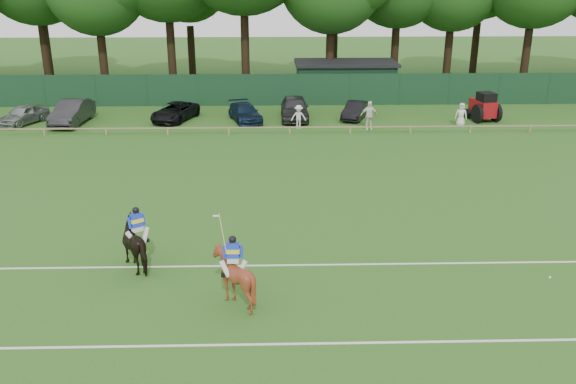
{
  "coord_description": "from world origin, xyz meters",
  "views": [
    {
      "loc": [
        -0.13,
        -21.02,
        10.18
      ],
      "look_at": [
        0.5,
        3.0,
        1.4
      ],
      "focal_mm": 38.0,
      "sensor_mm": 36.0,
      "label": 1
    }
  ],
  "objects_px": {
    "estate_black": "(356,110)",
    "tractor": "(484,107)",
    "suv_black": "(175,112)",
    "spectator_left": "(299,117)",
    "horse_dark": "(139,244)",
    "sedan_grey": "(72,112)",
    "utility_shed": "(345,79)",
    "spectator_mid": "(369,115)",
    "spectator_right": "(461,115)",
    "horse_chestnut": "(234,277)",
    "sedan_silver": "(24,114)",
    "polo_ball": "(550,277)",
    "hatch_grey": "(295,108)",
    "sedan_navy": "(245,113)"
  },
  "relations": [
    {
      "from": "horse_dark",
      "to": "sedan_grey",
      "type": "relative_size",
      "value": 0.43
    },
    {
      "from": "horse_dark",
      "to": "spectator_left",
      "type": "distance_m",
      "value": 21.54
    },
    {
      "from": "sedan_navy",
      "to": "estate_black",
      "type": "height_order",
      "value": "sedan_navy"
    },
    {
      "from": "horse_chestnut",
      "to": "spectator_left",
      "type": "distance_m",
      "value": 23.34
    },
    {
      "from": "spectator_right",
      "to": "hatch_grey",
      "type": "bearing_deg",
      "value": -172.69
    },
    {
      "from": "sedan_silver",
      "to": "polo_ball",
      "type": "xyz_separation_m",
      "value": [
        27.09,
        -23.56,
        -0.63
      ]
    },
    {
      "from": "estate_black",
      "to": "tractor",
      "type": "xyz_separation_m",
      "value": [
        9.03,
        -0.9,
        0.37
      ]
    },
    {
      "from": "spectator_left",
      "to": "horse_chestnut",
      "type": "bearing_deg",
      "value": -99.37
    },
    {
      "from": "sedan_grey",
      "to": "sedan_navy",
      "type": "relative_size",
      "value": 1.16
    },
    {
      "from": "hatch_grey",
      "to": "estate_black",
      "type": "relative_size",
      "value": 1.3
    },
    {
      "from": "horse_chestnut",
      "to": "spectator_right",
      "type": "bearing_deg",
      "value": -120.78
    },
    {
      "from": "sedan_navy",
      "to": "suv_black",
      "type": "bearing_deg",
      "value": 158.39
    },
    {
      "from": "spectator_mid",
      "to": "utility_shed",
      "type": "relative_size",
      "value": 0.23
    },
    {
      "from": "suv_black",
      "to": "tractor",
      "type": "height_order",
      "value": "tractor"
    },
    {
      "from": "estate_black",
      "to": "spectator_left",
      "type": "relative_size",
      "value": 2.34
    },
    {
      "from": "horse_dark",
      "to": "polo_ball",
      "type": "bearing_deg",
      "value": 139.85
    },
    {
      "from": "spectator_mid",
      "to": "spectator_right",
      "type": "xyz_separation_m",
      "value": [
        6.48,
        0.74,
        -0.16
      ]
    },
    {
      "from": "tractor",
      "to": "spectator_mid",
      "type": "bearing_deg",
      "value": -176.18
    },
    {
      "from": "hatch_grey",
      "to": "spectator_mid",
      "type": "distance_m",
      "value": 5.87
    },
    {
      "from": "sedan_silver",
      "to": "hatch_grey",
      "type": "height_order",
      "value": "hatch_grey"
    },
    {
      "from": "sedan_grey",
      "to": "tractor",
      "type": "xyz_separation_m",
      "value": [
        29.07,
        0.15,
        0.16
      ]
    },
    {
      "from": "sedan_grey",
      "to": "spectator_right",
      "type": "distance_m",
      "value": 27.04
    },
    {
      "from": "horse_chestnut",
      "to": "estate_black",
      "type": "distance_m",
      "value": 26.88
    },
    {
      "from": "suv_black",
      "to": "spectator_left",
      "type": "height_order",
      "value": "spectator_left"
    },
    {
      "from": "sedan_grey",
      "to": "spectator_left",
      "type": "relative_size",
      "value": 3.11
    },
    {
      "from": "horse_chestnut",
      "to": "sedan_silver",
      "type": "xyz_separation_m",
      "value": [
        -16.13,
        24.89,
        -0.25
      ]
    },
    {
      "from": "suv_black",
      "to": "spectator_right",
      "type": "xyz_separation_m",
      "value": [
        19.96,
        -2.3,
        0.18
      ]
    },
    {
      "from": "horse_dark",
      "to": "estate_black",
      "type": "relative_size",
      "value": 0.57
    },
    {
      "from": "sedan_silver",
      "to": "tractor",
      "type": "height_order",
      "value": "tractor"
    },
    {
      "from": "horse_dark",
      "to": "sedan_grey",
      "type": "xyz_separation_m",
      "value": [
        -9.16,
        22.18,
        -0.08
      ]
    },
    {
      "from": "sedan_navy",
      "to": "tractor",
      "type": "height_order",
      "value": "tractor"
    },
    {
      "from": "spectator_right",
      "to": "tractor",
      "type": "distance_m",
      "value": 2.62
    },
    {
      "from": "sedan_grey",
      "to": "estate_black",
      "type": "relative_size",
      "value": 1.33
    },
    {
      "from": "horse_chestnut",
      "to": "sedan_grey",
      "type": "xyz_separation_m",
      "value": [
        -12.73,
        24.82,
        -0.1
      ]
    },
    {
      "from": "sedan_grey",
      "to": "sedan_silver",
      "type": "bearing_deg",
      "value": -177.83
    },
    {
      "from": "utility_shed",
      "to": "sedan_grey",
      "type": "bearing_deg",
      "value": -156.45
    },
    {
      "from": "horse_dark",
      "to": "hatch_grey",
      "type": "height_order",
      "value": "horse_dark"
    },
    {
      "from": "horse_dark",
      "to": "horse_chestnut",
      "type": "relative_size",
      "value": 1.16
    },
    {
      "from": "sedan_grey",
      "to": "utility_shed",
      "type": "bearing_deg",
      "value": 27.0
    },
    {
      "from": "suv_black",
      "to": "utility_shed",
      "type": "xyz_separation_m",
      "value": [
        13.1,
        7.93,
        0.91
      ]
    },
    {
      "from": "spectator_mid",
      "to": "tractor",
      "type": "distance_m",
      "value": 8.87
    },
    {
      "from": "spectator_left",
      "to": "sedan_grey",
      "type": "bearing_deg",
      "value": 172.09
    },
    {
      "from": "estate_black",
      "to": "horse_dark",
      "type": "bearing_deg",
      "value": -94.0
    },
    {
      "from": "horse_chestnut",
      "to": "sedan_navy",
      "type": "xyz_separation_m",
      "value": [
        -0.65,
        25.27,
        -0.3
      ]
    },
    {
      "from": "horse_dark",
      "to": "horse_chestnut",
      "type": "bearing_deg",
      "value": 108.5
    },
    {
      "from": "hatch_grey",
      "to": "spectator_left",
      "type": "relative_size",
      "value": 3.05
    },
    {
      "from": "suv_black",
      "to": "spectator_mid",
      "type": "height_order",
      "value": "spectator_mid"
    },
    {
      "from": "suv_black",
      "to": "utility_shed",
      "type": "relative_size",
      "value": 0.54
    },
    {
      "from": "hatch_grey",
      "to": "utility_shed",
      "type": "height_order",
      "value": "utility_shed"
    },
    {
      "from": "horse_chestnut",
      "to": "horse_dark",
      "type": "bearing_deg",
      "value": -35.83
    }
  ]
}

